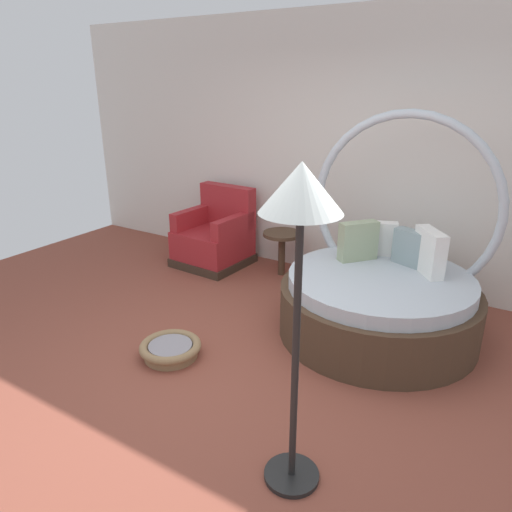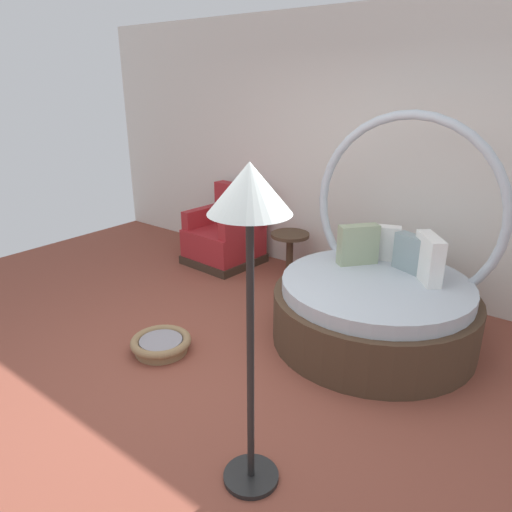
{
  "view_description": "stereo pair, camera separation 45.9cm",
  "coord_description": "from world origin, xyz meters",
  "px_view_note": "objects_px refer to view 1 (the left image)",
  "views": [
    {
      "loc": [
        1.75,
        -2.45,
        2.16
      ],
      "look_at": [
        -0.52,
        1.2,
        0.55
      ],
      "focal_mm": 33.11,
      "sensor_mm": 36.0,
      "label": 1
    },
    {
      "loc": [
        2.13,
        -2.19,
        2.16
      ],
      "look_at": [
        -0.52,
        1.2,
        0.55
      ],
      "focal_mm": 33.11,
      "sensor_mm": 36.0,
      "label": 2
    }
  ],
  "objects_px": {
    "floor_lamp": "(300,223)",
    "pet_basket": "(171,349)",
    "round_daybed": "(381,291)",
    "side_table": "(282,240)",
    "red_armchair": "(215,238)"
  },
  "relations": [
    {
      "from": "pet_basket",
      "to": "floor_lamp",
      "type": "bearing_deg",
      "value": -22.51
    },
    {
      "from": "round_daybed",
      "to": "pet_basket",
      "type": "xyz_separation_m",
      "value": [
        -1.32,
        -1.34,
        -0.32
      ]
    },
    {
      "from": "round_daybed",
      "to": "pet_basket",
      "type": "height_order",
      "value": "round_daybed"
    },
    {
      "from": "red_armchair",
      "to": "pet_basket",
      "type": "height_order",
      "value": "red_armchair"
    },
    {
      "from": "round_daybed",
      "to": "floor_lamp",
      "type": "height_order",
      "value": "round_daybed"
    },
    {
      "from": "round_daybed",
      "to": "floor_lamp",
      "type": "relative_size",
      "value": 1.06
    },
    {
      "from": "side_table",
      "to": "floor_lamp",
      "type": "relative_size",
      "value": 0.29
    },
    {
      "from": "pet_basket",
      "to": "floor_lamp",
      "type": "height_order",
      "value": "floor_lamp"
    },
    {
      "from": "red_armchair",
      "to": "floor_lamp",
      "type": "bearing_deg",
      "value": -46.49
    },
    {
      "from": "red_armchair",
      "to": "side_table",
      "type": "distance_m",
      "value": 0.89
    },
    {
      "from": "red_armchair",
      "to": "floor_lamp",
      "type": "xyz_separation_m",
      "value": [
        2.41,
        -2.54,
        1.2
      ]
    },
    {
      "from": "round_daybed",
      "to": "red_armchair",
      "type": "xyz_separation_m",
      "value": [
        -2.28,
        0.6,
        -0.06
      ]
    },
    {
      "from": "round_daybed",
      "to": "side_table",
      "type": "distance_m",
      "value": 1.57
    },
    {
      "from": "floor_lamp",
      "to": "pet_basket",
      "type": "bearing_deg",
      "value": 157.49
    },
    {
      "from": "round_daybed",
      "to": "red_armchair",
      "type": "height_order",
      "value": "round_daybed"
    }
  ]
}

